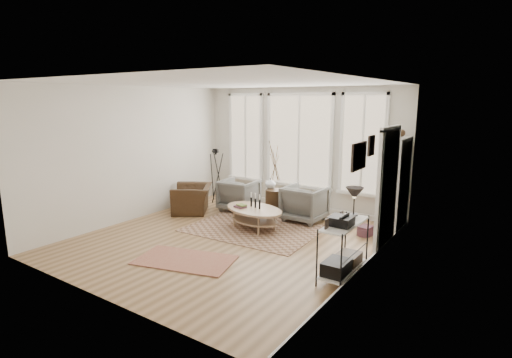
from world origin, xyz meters
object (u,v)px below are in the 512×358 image
Objects in this scene: coffee_table at (254,213)px; side_table at (274,181)px; low_shelf at (344,244)px; armchair_right at (305,203)px; accent_chair at (192,199)px; armchair_left at (239,195)px; bookcase at (396,185)px.

side_table reaches higher than coffee_table.
side_table is (-0.15, 1.05, 0.48)m from coffee_table.
low_shelf is 0.77× the size of side_table.
armchair_right is 0.87× the size of accent_chair.
coffee_table is at bearing 133.16° from armchair_left.
bookcase reaches higher than side_table.
low_shelf is (-0.06, -2.52, -0.44)m from bookcase.
armchair_right is 0.87m from side_table.
coffee_table is 0.90× the size of side_table.
coffee_table is at bearing -82.07° from side_table.
armchair_right is (-1.77, 2.18, -0.12)m from low_shelf.
armchair_left is 1.04m from side_table.
low_shelf is 2.81m from armchair_right.
armchair_left is at bearing 4.23° from armchair_right.
low_shelf is at bearing -40.42° from side_table.
accent_chair is (-2.52, -0.85, -0.07)m from armchair_right.
coffee_table is (-2.39, 1.11, -0.17)m from low_shelf.
armchair_right is at bearing 60.13° from coffee_table.
armchair_right is at bearing 74.19° from accent_chair.
accent_chair is at bearing 19.50° from armchair_right.
bookcase is 1.94m from armchair_right.
bookcase is 2.56m from low_shelf.
side_table reaches higher than low_shelf.
armchair_left is (-3.47, 2.08, -0.14)m from low_shelf.
side_table reaches higher than armchair_left.
armchair_left is 0.84× the size of accent_chair.
coffee_table is at bearing 60.96° from armchair_right.
armchair_right is (0.62, 1.07, 0.05)m from coffee_table.
bookcase is 2.41× the size of armchair_right.
bookcase is at bearing 8.00° from side_table.
armchair_right reaches higher than coffee_table.
armchair_left is (-3.53, -0.44, -0.58)m from bookcase.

